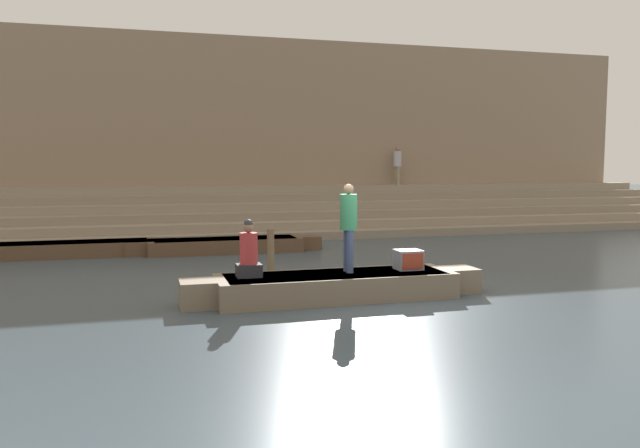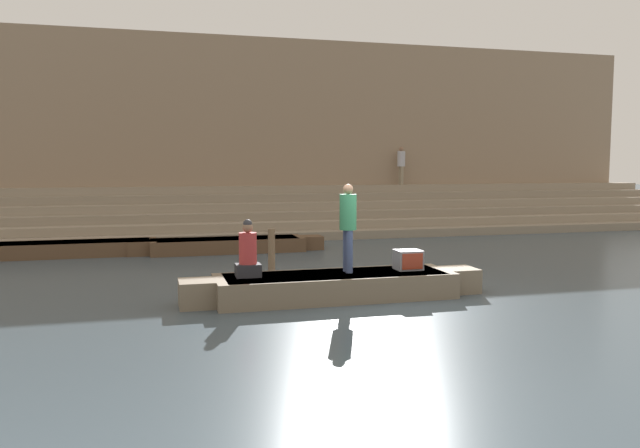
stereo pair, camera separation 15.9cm
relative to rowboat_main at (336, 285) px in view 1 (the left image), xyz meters
The scene contains 11 objects.
ground_plane 1.06m from the rowboat_main, ahead, with size 120.00×120.00×0.00m, color #3D4C56.
ghat_steps 12.36m from the rowboat_main, 85.30° to the left, with size 36.00×4.52×1.83m.
back_wall 15.03m from the rowboat_main, 86.02° to the left, with size 34.20×1.28×7.95m.
rowboat_main is the anchor object (origin of this frame).
person_standing 1.33m from the rowboat_main, 23.12° to the left, with size 0.35×0.35×1.81m.
person_rowing 1.89m from the rowboat_main, behind, with size 0.49×0.38×1.14m.
tv_set 1.69m from the rowboat_main, ahead, with size 0.53×0.46×0.41m.
moored_boat_shore 9.70m from the rowboat_main, 127.26° to the left, with size 6.16×1.29×0.43m.
moored_boat_distant 7.48m from the rowboat_main, 100.04° to the left, with size 6.01×1.29×0.43m.
mooring_post 3.12m from the rowboat_main, 103.87° to the left, with size 0.17×0.17×1.14m, color brown.
person_on_steps 15.47m from the rowboat_main, 62.70° to the left, with size 0.34×0.34×1.66m.
Camera 1 is at (-4.69, -11.76, 2.71)m, focal length 35.00 mm.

